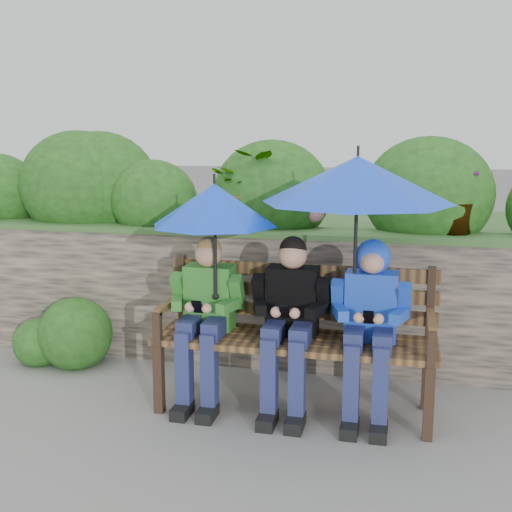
% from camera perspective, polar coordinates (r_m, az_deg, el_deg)
% --- Properties ---
extents(ground, '(60.00, 60.00, 0.00)m').
position_cam_1_polar(ground, '(4.34, -0.31, -12.65)').
color(ground, gray).
rests_on(ground, ground).
extents(garden_backdrop, '(8.00, 2.88, 1.84)m').
position_cam_1_polar(garden_backdrop, '(5.64, 2.59, -0.05)').
color(garden_backdrop, '#3F3C39').
rests_on(garden_backdrop, ground).
extents(park_bench, '(1.75, 0.51, 0.92)m').
position_cam_1_polar(park_bench, '(4.09, 3.62, -6.33)').
color(park_bench, '#322217').
rests_on(park_bench, ground).
extents(boy_left, '(0.46, 0.54, 1.08)m').
position_cam_1_polar(boy_left, '(4.12, -4.50, -4.90)').
color(boy_left, '#318832').
rests_on(boy_left, ground).
extents(boy_middle, '(0.48, 0.56, 1.11)m').
position_cam_1_polar(boy_middle, '(3.99, 3.02, -5.27)').
color(boy_middle, black).
rests_on(boy_middle, ground).
extents(boy_right, '(0.47, 0.57, 1.10)m').
position_cam_1_polar(boy_right, '(3.94, 10.12, -5.06)').
color(boy_right, blue).
rests_on(boy_right, ground).
extents(umbrella_left, '(0.80, 0.80, 0.80)m').
position_cam_1_polar(umbrella_left, '(3.97, -3.70, 4.56)').
color(umbrella_left, blue).
rests_on(umbrella_left, ground).
extents(umbrella_right, '(1.15, 1.15, 0.95)m').
position_cam_1_polar(umbrella_right, '(3.84, 8.99, 6.70)').
color(umbrella_right, blue).
rests_on(umbrella_right, ground).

